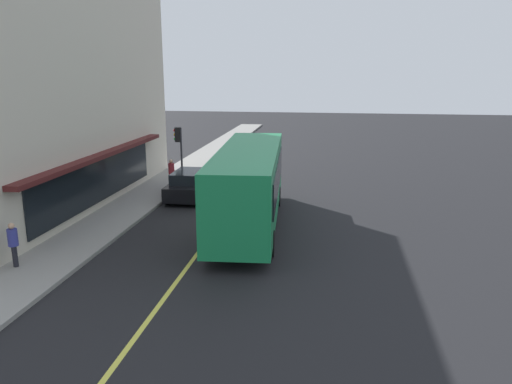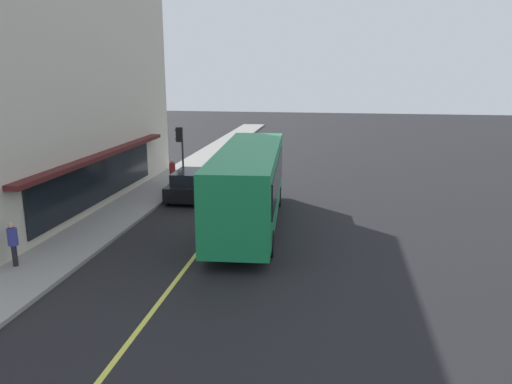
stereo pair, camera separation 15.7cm
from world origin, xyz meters
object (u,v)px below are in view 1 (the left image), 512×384
object	(u,v)px
bus	(249,183)
traffic_light	(179,141)
pedestrian_near_storefront	(13,241)
car_black	(190,185)
pedestrian_by_curb	(171,171)

from	to	relation	value
bus	traffic_light	xyz separation A→B (m)	(8.64, 5.87, 0.55)
pedestrian_near_storefront	bus	bearing A→B (deg)	-49.34
car_black	pedestrian_by_curb	size ratio (longest dim) A/B	2.61
car_black	traffic_light	bearing A→B (deg)	23.95
bus	pedestrian_by_curb	distance (m)	8.23
bus	car_black	world-z (taller)	bus
car_black	pedestrian_near_storefront	world-z (taller)	pedestrian_near_storefront
pedestrian_near_storefront	traffic_light	bearing A→B (deg)	-5.16
traffic_light	pedestrian_near_storefront	xyz separation A→B (m)	(-14.83, 1.34, -1.44)
traffic_light	bus	bearing A→B (deg)	-145.81
car_black	bus	bearing A→B (deg)	-138.02
bus	traffic_light	world-z (taller)	bus
traffic_light	car_black	size ratio (longest dim) A/B	0.74
car_black	pedestrian_by_curb	distance (m)	2.23
traffic_light	pedestrian_near_storefront	world-z (taller)	traffic_light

